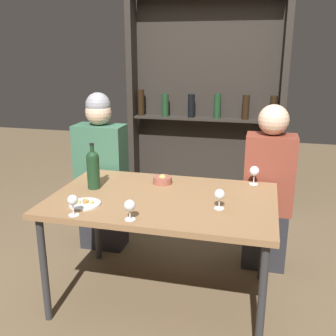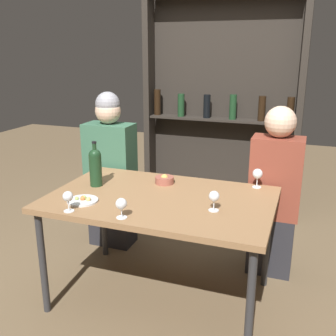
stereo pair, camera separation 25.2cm
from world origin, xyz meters
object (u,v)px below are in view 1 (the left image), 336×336
object	(u,v)px
wine_glass_3	(73,201)
snack_bowl	(162,180)
wine_bottle	(93,168)
seated_person_right	(268,192)
wine_glass_2	(220,195)
food_plate_0	(85,203)
wine_glass_1	(254,172)
seated_person_left	(102,175)
wine_glass_0	(130,206)

from	to	relation	value
wine_glass_3	snack_bowl	xyz separation A→B (m)	(0.34, 0.64, -0.06)
wine_glass_3	snack_bowl	distance (m)	0.73
wine_bottle	seated_person_right	size ratio (longest dim) A/B	0.25
wine_glass_2	wine_glass_3	bearing A→B (deg)	-159.42
wine_bottle	seated_person_right	distance (m)	1.28
wine_glass_3	food_plate_0	world-z (taller)	wine_glass_3
wine_glass_1	seated_person_left	xyz separation A→B (m)	(-1.21, 0.21, -0.19)
wine_glass_2	food_plate_0	bearing A→B (deg)	-170.18
wine_glass_1	seated_person_right	size ratio (longest dim) A/B	0.10
wine_bottle	wine_glass_3	bearing A→B (deg)	-80.31
wine_glass_1	wine_glass_3	world-z (taller)	wine_glass_1
wine_glass_0	wine_glass_3	size ratio (longest dim) A/B	0.95
seated_person_right	wine_glass_3	bearing A→B (deg)	-136.83
wine_glass_0	wine_glass_2	size ratio (longest dim) A/B	0.96
wine_bottle	food_plate_0	world-z (taller)	wine_bottle
snack_bowl	wine_glass_1	bearing A→B (deg)	12.27
wine_glass_3	seated_person_right	size ratio (longest dim) A/B	0.10
food_plate_0	seated_person_right	xyz separation A→B (m)	(1.06, 0.83, -0.14)
wine_glass_2	seated_person_left	bearing A→B (deg)	145.96
snack_bowl	seated_person_left	distance (m)	0.70
snack_bowl	seated_person_left	size ratio (longest dim) A/B	0.10
snack_bowl	seated_person_left	xyz separation A→B (m)	(-0.60, 0.35, -0.12)
snack_bowl	seated_person_left	world-z (taller)	seated_person_left
snack_bowl	seated_person_left	bearing A→B (deg)	150.16
seated_person_right	food_plate_0	bearing A→B (deg)	-141.80
wine_glass_0	food_plate_0	world-z (taller)	wine_glass_0
wine_glass_2	wine_glass_3	world-z (taller)	wine_glass_3
wine_glass_1	seated_person_left	bearing A→B (deg)	170.01
snack_bowl	wine_glass_2	bearing A→B (deg)	-39.28
food_plate_0	snack_bowl	xyz separation A→B (m)	(0.35, 0.49, 0.02)
wine_glass_1	seated_person_right	xyz separation A→B (m)	(0.10, 0.21, -0.22)
seated_person_left	wine_glass_0	bearing A→B (deg)	-58.86
wine_bottle	food_plate_0	bearing A→B (deg)	-76.11
wine_bottle	wine_glass_1	distance (m)	1.08
wine_glass_0	food_plate_0	distance (m)	0.36
wine_bottle	wine_glass_1	size ratio (longest dim) A/B	2.37
seated_person_left	seated_person_right	xyz separation A→B (m)	(1.31, 0.00, -0.03)
wine_bottle	wine_glass_1	world-z (taller)	wine_bottle
wine_glass_0	seated_person_left	distance (m)	1.14
wine_bottle	seated_person_left	xyz separation A→B (m)	(-0.19, 0.55, -0.23)
wine_bottle	seated_person_right	bearing A→B (deg)	25.84
seated_person_left	wine_glass_3	bearing A→B (deg)	-75.18
wine_glass_1	snack_bowl	size ratio (longest dim) A/B	1.00
snack_bowl	seated_person_right	size ratio (longest dim) A/B	0.10
wine_bottle	wine_glass_3	xyz separation A→B (m)	(0.08, -0.44, -0.06)
wine_glass_1	snack_bowl	world-z (taller)	wine_glass_1
wine_glass_0	snack_bowl	world-z (taller)	wine_glass_0
wine_glass_0	seated_person_right	bearing A→B (deg)	52.95
wine_glass_3	seated_person_left	size ratio (longest dim) A/B	0.09
wine_glass_3	seated_person_left	bearing A→B (deg)	104.82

